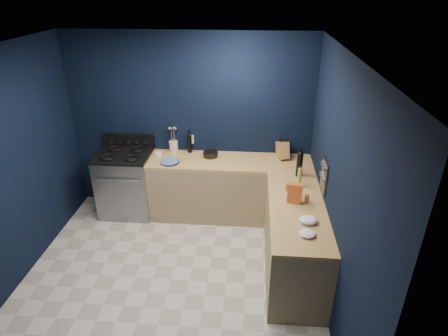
# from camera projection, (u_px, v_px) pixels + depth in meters

# --- Properties ---
(floor) EXTENTS (3.50, 3.50, 0.02)m
(floor) POSITION_uv_depth(u_px,v_px,m) (171.00, 280.00, 4.44)
(floor) COLOR beige
(floor) RESTS_ON ground
(ceiling) EXTENTS (3.50, 3.50, 0.02)m
(ceiling) POSITION_uv_depth(u_px,v_px,m) (152.00, 53.00, 3.25)
(ceiling) COLOR silver
(ceiling) RESTS_ON ground
(wall_back) EXTENTS (3.50, 0.02, 2.60)m
(wall_back) POSITION_uv_depth(u_px,v_px,m) (190.00, 125.00, 5.41)
(wall_back) COLOR black
(wall_back) RESTS_ON ground
(wall_right) EXTENTS (0.02, 3.50, 2.60)m
(wall_right) POSITION_uv_depth(u_px,v_px,m) (337.00, 191.00, 3.72)
(wall_right) COLOR black
(wall_right) RESTS_ON ground
(wall_left) EXTENTS (0.02, 3.50, 2.60)m
(wall_left) POSITION_uv_depth(u_px,v_px,m) (0.00, 177.00, 3.97)
(wall_left) COLOR black
(wall_left) RESTS_ON ground
(wall_front) EXTENTS (3.50, 0.02, 2.60)m
(wall_front) POSITION_uv_depth(u_px,v_px,m) (98.00, 324.00, 2.28)
(wall_front) COLOR black
(wall_front) RESTS_ON ground
(cab_back) EXTENTS (2.30, 0.63, 0.86)m
(cab_back) POSITION_uv_depth(u_px,v_px,m) (230.00, 189.00, 5.47)
(cab_back) COLOR #988057
(cab_back) RESTS_ON floor
(top_back) EXTENTS (2.30, 0.63, 0.04)m
(top_back) POSITION_uv_depth(u_px,v_px,m) (230.00, 162.00, 5.27)
(top_back) COLOR olive
(top_back) RESTS_ON cab_back
(cab_right) EXTENTS (0.63, 1.67, 0.86)m
(cab_right) POSITION_uv_depth(u_px,v_px,m) (294.00, 241.00, 4.39)
(cab_right) COLOR #988057
(cab_right) RESTS_ON floor
(top_right) EXTENTS (0.63, 1.67, 0.04)m
(top_right) POSITION_uv_depth(u_px,v_px,m) (298.00, 209.00, 4.19)
(top_right) COLOR olive
(top_right) RESTS_ON cab_right
(gas_range) EXTENTS (0.76, 0.66, 0.92)m
(gas_range) POSITION_uv_depth(u_px,v_px,m) (127.00, 184.00, 5.56)
(gas_range) COLOR gray
(gas_range) RESTS_ON floor
(oven_door) EXTENTS (0.59, 0.02, 0.42)m
(oven_door) POSITION_uv_depth(u_px,v_px,m) (120.00, 196.00, 5.28)
(oven_door) COLOR black
(oven_door) RESTS_ON gas_range
(cooktop) EXTENTS (0.76, 0.66, 0.03)m
(cooktop) POSITION_uv_depth(u_px,v_px,m) (123.00, 155.00, 5.34)
(cooktop) COLOR black
(cooktop) RESTS_ON gas_range
(backguard) EXTENTS (0.76, 0.06, 0.20)m
(backguard) POSITION_uv_depth(u_px,v_px,m) (129.00, 140.00, 5.56)
(backguard) COLOR black
(backguard) RESTS_ON gas_range
(spice_panel) EXTENTS (0.02, 0.28, 0.38)m
(spice_panel) POSITION_uv_depth(u_px,v_px,m) (324.00, 175.00, 4.26)
(spice_panel) COLOR gray
(spice_panel) RESTS_ON wall_right
(wall_outlet) EXTENTS (0.09, 0.02, 0.13)m
(wall_outlet) POSITION_uv_depth(u_px,v_px,m) (191.00, 139.00, 5.49)
(wall_outlet) COLOR white
(wall_outlet) RESTS_ON wall_back
(plate_stack) EXTENTS (0.28, 0.28, 0.03)m
(plate_stack) POSITION_uv_depth(u_px,v_px,m) (170.00, 162.00, 5.18)
(plate_stack) COLOR #3B618F
(plate_stack) RESTS_ON top_back
(ramekin) EXTENTS (0.10, 0.10, 0.04)m
(ramekin) POSITION_uv_depth(u_px,v_px,m) (158.00, 154.00, 5.41)
(ramekin) COLOR white
(ramekin) RESTS_ON top_back
(utensil_crock) EXTENTS (0.15, 0.15, 0.16)m
(utensil_crock) POSITION_uv_depth(u_px,v_px,m) (174.00, 146.00, 5.51)
(utensil_crock) COLOR beige
(utensil_crock) RESTS_ON top_back
(wine_bottle_back) EXTENTS (0.07, 0.07, 0.27)m
(wine_bottle_back) POSITION_uv_depth(u_px,v_px,m) (190.00, 144.00, 5.46)
(wine_bottle_back) COLOR black
(wine_bottle_back) RESTS_ON top_back
(lemon_basket) EXTENTS (0.22, 0.22, 0.08)m
(lemon_basket) POSITION_uv_depth(u_px,v_px,m) (211.00, 154.00, 5.36)
(lemon_basket) COLOR black
(lemon_basket) RESTS_ON top_back
(knife_block) EXTENTS (0.20, 0.31, 0.29)m
(knife_block) POSITION_uv_depth(u_px,v_px,m) (283.00, 150.00, 5.29)
(knife_block) COLOR olive
(knife_block) RESTS_ON top_back
(wine_bottle_right) EXTENTS (0.10, 0.10, 0.32)m
(wine_bottle_right) POSITION_uv_depth(u_px,v_px,m) (299.00, 165.00, 4.78)
(wine_bottle_right) COLOR black
(wine_bottle_right) RESTS_ON top_right
(oil_bottle) EXTENTS (0.07, 0.07, 0.24)m
(oil_bottle) POSITION_uv_depth(u_px,v_px,m) (300.00, 177.00, 4.57)
(oil_bottle) COLOR #9E9F38
(oil_bottle) RESTS_ON top_right
(spice_jar_near) EXTENTS (0.05, 0.05, 0.10)m
(spice_jar_near) POSITION_uv_depth(u_px,v_px,m) (288.00, 187.00, 4.49)
(spice_jar_near) COLOR olive
(spice_jar_near) RESTS_ON top_right
(spice_jar_far) EXTENTS (0.06, 0.06, 0.10)m
(spice_jar_far) POSITION_uv_depth(u_px,v_px,m) (307.00, 199.00, 4.25)
(spice_jar_far) COLOR olive
(spice_jar_far) RESTS_ON top_right
(crouton_bag) EXTENTS (0.18, 0.11, 0.24)m
(crouton_bag) POSITION_uv_depth(u_px,v_px,m) (295.00, 193.00, 4.22)
(crouton_bag) COLOR red
(crouton_bag) RESTS_ON top_right
(towel_front) EXTENTS (0.23, 0.21, 0.07)m
(towel_front) POSITION_uv_depth(u_px,v_px,m) (308.00, 220.00, 3.90)
(towel_front) COLOR white
(towel_front) RESTS_ON top_right
(towel_end) EXTENTS (0.19, 0.18, 0.05)m
(towel_end) POSITION_uv_depth(u_px,v_px,m) (307.00, 234.00, 3.71)
(towel_end) COLOR white
(towel_end) RESTS_ON top_right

